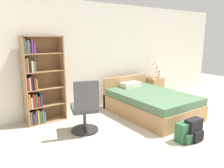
# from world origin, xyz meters

# --- Properties ---
(ground_plane) EXTENTS (14.00, 14.00, 0.00)m
(ground_plane) POSITION_xyz_m (0.00, 0.00, 0.00)
(ground_plane) COLOR #BCB29E
(wall_back) EXTENTS (9.00, 0.06, 2.60)m
(wall_back) POSITION_xyz_m (0.00, 3.23, 1.30)
(wall_back) COLOR silver
(wall_back) RESTS_ON ground_plane
(bookshelf) EXTENTS (0.81, 0.33, 1.81)m
(bookshelf) POSITION_xyz_m (-1.53, 2.99, 0.85)
(bookshelf) COLOR #AD7F51
(bookshelf) RESTS_ON ground_plane
(bed) EXTENTS (1.36, 2.03, 0.77)m
(bed) POSITION_xyz_m (0.74, 2.05, 0.27)
(bed) COLOR #AD7F51
(bed) RESTS_ON ground_plane
(office_chair) EXTENTS (0.61, 0.67, 1.05)m
(office_chair) POSITION_xyz_m (-1.01, 1.96, 0.48)
(office_chair) COLOR #232326
(office_chair) RESTS_ON ground_plane
(nightstand) EXTENTS (0.44, 0.42, 0.61)m
(nightstand) POSITION_xyz_m (1.80, 2.95, 0.31)
(nightstand) COLOR #AD7F51
(nightstand) RESTS_ON ground_plane
(table_lamp) EXTENTS (0.25, 0.25, 0.55)m
(table_lamp) POSITION_xyz_m (1.86, 2.95, 1.06)
(table_lamp) COLOR tan
(table_lamp) RESTS_ON nightstand
(water_bottle) EXTENTS (0.08, 0.08, 0.21)m
(water_bottle) POSITION_xyz_m (1.89, 2.85, 0.71)
(water_bottle) COLOR silver
(water_bottle) RESTS_ON nightstand
(backpack_black) EXTENTS (0.32, 0.22, 0.40)m
(backpack_black) POSITION_xyz_m (0.41, 0.61, 0.19)
(backpack_black) COLOR black
(backpack_black) RESTS_ON ground_plane
(backpack_green) EXTENTS (0.31, 0.25, 0.34)m
(backpack_green) POSITION_xyz_m (0.26, 0.67, 0.16)
(backpack_green) COLOR #2D603D
(backpack_green) RESTS_ON ground_plane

